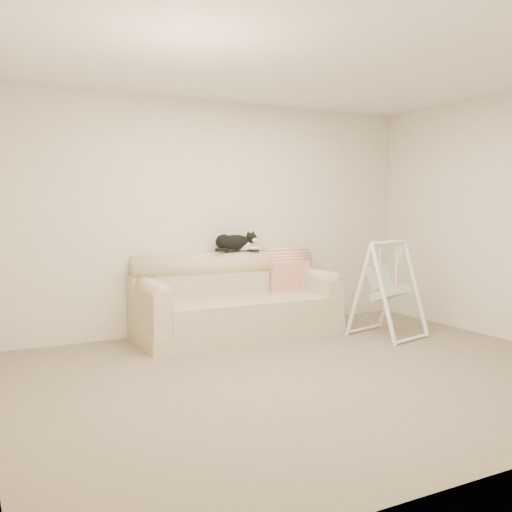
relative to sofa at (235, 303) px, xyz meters
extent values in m
plane|color=#72634D|center=(-0.04, -1.62, -0.35)|extent=(5.00, 5.00, 0.00)
cube|color=beige|center=(-0.04, 0.38, 0.95)|extent=(5.00, 0.04, 2.60)
cube|color=white|center=(-0.04, -1.62, 2.24)|extent=(5.00, 4.00, 0.02)
cube|color=tan|center=(0.00, -0.09, -0.26)|extent=(2.20, 0.90, 0.18)
cube|color=tan|center=(0.00, -0.20, -0.05)|extent=(1.80, 0.68, 0.24)
cube|color=tan|center=(0.00, 0.25, 0.08)|extent=(2.20, 0.22, 0.50)
cylinder|color=tan|center=(0.00, 0.25, 0.41)|extent=(2.16, 0.28, 0.28)
cube|color=tan|center=(-0.99, -0.09, 0.04)|extent=(0.20, 0.88, 0.42)
cylinder|color=tan|center=(-0.99, -0.09, 0.25)|extent=(0.18, 0.84, 0.18)
cube|color=tan|center=(0.99, -0.09, 0.04)|extent=(0.20, 0.88, 0.42)
cylinder|color=tan|center=(0.99, -0.09, 0.25)|extent=(0.18, 0.84, 0.18)
cube|color=black|center=(0.08, 0.24, 0.56)|extent=(0.19, 0.10, 0.02)
cube|color=gray|center=(0.08, 0.24, 0.57)|extent=(0.11, 0.06, 0.01)
cube|color=black|center=(0.33, 0.23, 0.56)|extent=(0.16, 0.14, 0.02)
ellipsoid|color=black|center=(0.12, 0.25, 0.65)|extent=(0.43, 0.25, 0.17)
ellipsoid|color=black|center=(-0.03, 0.24, 0.66)|extent=(0.21, 0.20, 0.17)
ellipsoid|color=white|center=(0.23, 0.23, 0.62)|extent=(0.17, 0.13, 0.12)
ellipsoid|color=black|center=(0.32, 0.24, 0.70)|extent=(0.14, 0.15, 0.12)
ellipsoid|color=white|center=(0.33, 0.19, 0.68)|extent=(0.07, 0.06, 0.05)
sphere|color=#BF7272|center=(0.34, 0.16, 0.68)|extent=(0.01, 0.01, 0.01)
cone|color=black|center=(0.29, 0.24, 0.76)|extent=(0.07, 0.07, 0.06)
cone|color=black|center=(0.35, 0.25, 0.76)|extent=(0.06, 0.06, 0.06)
sphere|color=#9C8718|center=(0.31, 0.19, 0.71)|extent=(0.02, 0.02, 0.02)
sphere|color=#9C8718|center=(0.35, 0.19, 0.71)|extent=(0.02, 0.02, 0.02)
ellipsoid|color=white|center=(0.31, 0.20, 0.59)|extent=(0.09, 0.11, 0.04)
ellipsoid|color=white|center=(0.36, 0.21, 0.59)|extent=(0.09, 0.11, 0.04)
cylinder|color=black|center=(-0.08, 0.16, 0.59)|extent=(0.22, 0.14, 0.04)
cylinder|color=#DD4A3F|center=(0.77, 0.25, 0.41)|extent=(0.50, 0.33, 0.33)
cube|color=#DD4A3F|center=(0.77, 0.08, 0.21)|extent=(0.50, 0.09, 0.42)
cylinder|color=white|center=(1.20, -1.05, 0.16)|extent=(0.13, 0.36, 1.04)
cylinder|color=white|center=(1.13, -0.74, 0.16)|extent=(0.13, 0.36, 1.04)
cylinder|color=white|center=(1.77, -0.91, 0.16)|extent=(0.13, 0.36, 1.04)
cylinder|color=white|center=(1.70, -0.60, 0.16)|extent=(0.13, 0.36, 1.04)
cylinder|color=white|center=(1.45, -0.82, 0.67)|extent=(0.59, 0.18, 0.05)
cylinder|color=white|center=(1.53, -1.13, -0.33)|extent=(0.58, 0.17, 0.04)
cylinder|color=white|center=(1.37, -0.51, -0.33)|extent=(0.58, 0.17, 0.04)
cube|color=white|center=(1.46, -0.85, 0.13)|extent=(0.40, 0.38, 0.20)
cube|color=white|center=(1.43, -0.72, 0.29)|extent=(0.37, 0.23, 0.27)
cylinder|color=white|center=(1.31, -0.86, 0.43)|extent=(0.02, 0.02, 0.49)
cylinder|color=white|center=(1.59, -0.79, 0.43)|extent=(0.02, 0.02, 0.49)
camera|label=1|loc=(-2.66, -5.61, 1.07)|focal=40.00mm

